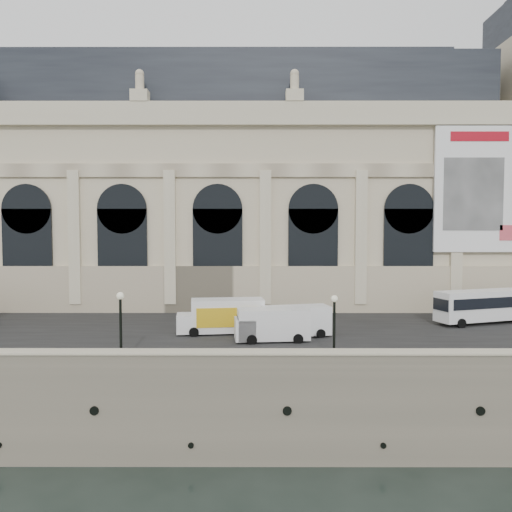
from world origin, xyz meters
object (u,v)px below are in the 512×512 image
at_px(bus_right, 488,305).
at_px(van_b, 292,321).
at_px(lamp_right, 334,329).
at_px(van_c, 269,325).
at_px(box_truck, 223,316).
at_px(lamp_left, 121,329).

relative_size(bus_right, van_b, 1.80).
distance_m(bus_right, lamp_right, 21.66).
xyz_separation_m(van_c, lamp_right, (4.18, -6.38, 0.93)).
xyz_separation_m(box_truck, lamp_right, (8.02, -9.34, 0.77)).
relative_size(van_b, lamp_left, 1.26).
distance_m(bus_right, van_c, 22.12).
xyz_separation_m(van_b, lamp_left, (-11.80, -8.38, 1.08)).
height_order(bus_right, van_b, bus_right).
relative_size(van_c, lamp_left, 1.26).
bearing_deg(box_truck, van_c, -37.67).
distance_m(van_b, box_truck, 5.95).
height_order(van_c, lamp_right, lamp_right).
bearing_deg(bus_right, van_b, -162.76).
xyz_separation_m(bus_right, box_truck, (-24.64, -4.54, -0.29)).
distance_m(van_b, lamp_right, 8.39).
bearing_deg(box_truck, lamp_right, -49.35).
distance_m(bus_right, van_b, 19.73).
bearing_deg(lamp_left, lamp_right, 1.41).
xyz_separation_m(lamp_left, lamp_right, (14.02, 0.35, -0.12)).
height_order(lamp_left, lamp_right, lamp_left).
bearing_deg(lamp_left, bus_right, 24.91).
bearing_deg(box_truck, van_b, -12.71).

